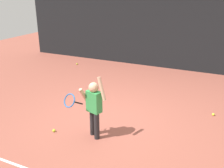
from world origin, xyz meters
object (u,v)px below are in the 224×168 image
tennis_ball_3 (54,131)px  tennis_player (93,105)px  tennis_ball_1 (213,114)px  tennis_ball_4 (77,64)px

tennis_ball_3 → tennis_player: bearing=13.6°
tennis_player → tennis_ball_3: tennis_player is taller
tennis_ball_1 → tennis_ball_3: size_ratio=1.00×
tennis_ball_1 → tennis_ball_3: same height
tennis_ball_4 → tennis_player: bearing=-54.0°
tennis_player → tennis_ball_4: bearing=141.4°
tennis_ball_1 → tennis_ball_4: (-5.37, 2.33, 0.00)m
tennis_player → tennis_ball_3: (-0.87, -0.21, -0.69)m
tennis_ball_1 → tennis_ball_3: bearing=-143.9°
tennis_ball_3 → tennis_ball_1: bearing=36.1°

